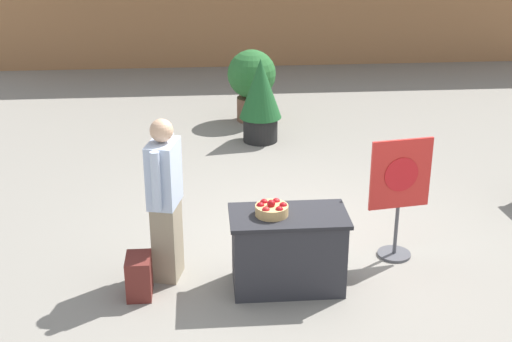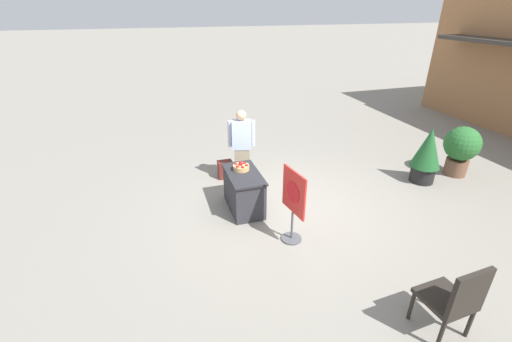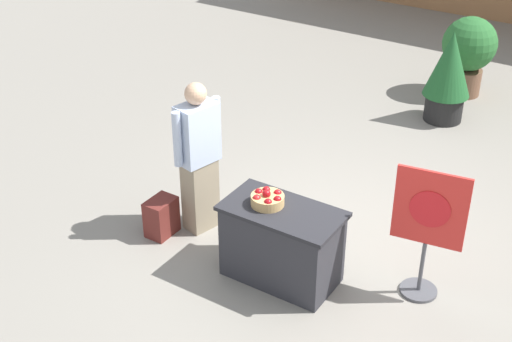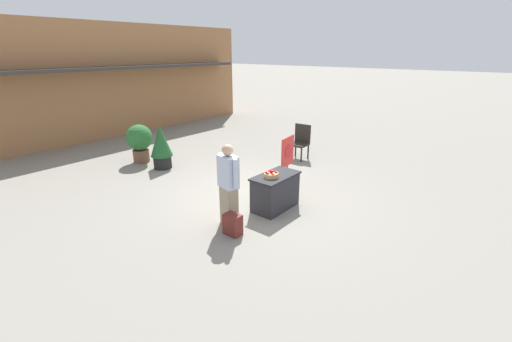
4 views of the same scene
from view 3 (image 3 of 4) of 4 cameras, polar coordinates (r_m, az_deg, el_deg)
ground_plane at (r=7.59m, az=6.84°, el=-6.11°), size 120.00×120.00×0.00m
display_table at (r=6.91m, az=2.07°, el=-5.84°), size 1.15×0.62×0.80m
apple_basket at (r=6.73m, az=0.93°, el=-2.25°), size 0.32×0.32×0.16m
person_visitor at (r=7.43m, az=-4.62°, el=1.14°), size 0.35×0.60×1.70m
backpack at (r=7.70m, az=-7.57°, el=-3.67°), size 0.24×0.34×0.42m
poster_board at (r=6.70m, az=13.56°, el=-4.39°), size 0.66×0.36×1.34m
potted_plant_far_left at (r=10.23m, az=15.15°, el=7.54°), size 0.65×0.65×1.30m
potted_plant_far_right at (r=11.17m, az=16.66°, el=9.26°), size 0.80×0.80×1.20m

